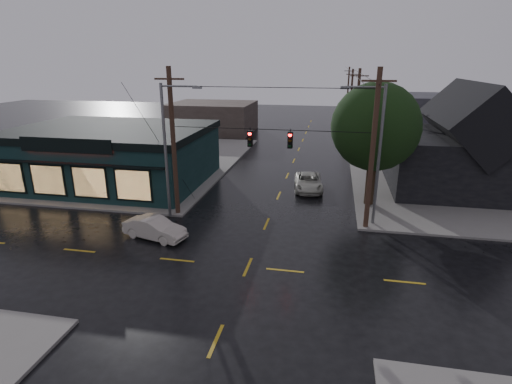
% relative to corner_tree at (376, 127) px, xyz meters
% --- Properties ---
extents(ground_plane, '(160.00, 160.00, 0.00)m').
position_rel_corner_tree_xyz_m(ground_plane, '(-7.00, -11.05, -5.94)').
color(ground_plane, black).
extents(sidewalk_nw, '(28.00, 28.00, 0.15)m').
position_rel_corner_tree_xyz_m(sidewalk_nw, '(-27.00, 8.95, -5.87)').
color(sidewalk_nw, slate).
rests_on(sidewalk_nw, ground).
extents(sidewalk_ne, '(28.00, 28.00, 0.15)m').
position_rel_corner_tree_xyz_m(sidewalk_ne, '(13.00, 8.95, -5.87)').
color(sidewalk_ne, slate).
rests_on(sidewalk_ne, ground).
extents(pizza_shop, '(16.30, 12.34, 4.90)m').
position_rel_corner_tree_xyz_m(pizza_shop, '(-22.00, 1.90, -3.38)').
color(pizza_shop, black).
rests_on(pizza_shop, ground).
extents(ne_building, '(12.60, 11.60, 8.75)m').
position_rel_corner_tree_xyz_m(ne_building, '(8.00, 5.95, -1.47)').
color(ne_building, black).
rests_on(ne_building, ground).
extents(corner_tree, '(6.33, 6.33, 8.99)m').
position_rel_corner_tree_xyz_m(corner_tree, '(0.00, 0.00, 0.00)').
color(corner_tree, black).
rests_on(corner_tree, ground).
extents(utility_pole_nw, '(2.00, 0.32, 10.15)m').
position_rel_corner_tree_xyz_m(utility_pole_nw, '(-13.50, -4.55, -5.94)').
color(utility_pole_nw, '#312116').
rests_on(utility_pole_nw, ground).
extents(utility_pole_ne, '(2.00, 0.32, 10.15)m').
position_rel_corner_tree_xyz_m(utility_pole_ne, '(-0.50, -4.55, -5.94)').
color(utility_pole_ne, '#312116').
rests_on(utility_pole_ne, ground).
extents(utility_pole_far_a, '(2.00, 0.32, 9.65)m').
position_rel_corner_tree_xyz_m(utility_pole_far_a, '(-0.50, 16.95, -5.94)').
color(utility_pole_far_a, '#312116').
rests_on(utility_pole_far_a, ground).
extents(utility_pole_far_b, '(2.00, 0.32, 9.15)m').
position_rel_corner_tree_xyz_m(utility_pole_far_b, '(-0.50, 36.95, -5.94)').
color(utility_pole_far_b, '#312116').
rests_on(utility_pole_far_b, ground).
extents(utility_pole_far_c, '(2.00, 0.32, 9.15)m').
position_rel_corner_tree_xyz_m(utility_pole_far_c, '(-0.50, 56.95, -5.94)').
color(utility_pole_far_c, '#312116').
rests_on(utility_pole_far_c, ground).
extents(span_signal_assembly, '(13.00, 0.48, 1.23)m').
position_rel_corner_tree_xyz_m(span_signal_assembly, '(-6.90, -4.55, -0.24)').
color(span_signal_assembly, black).
rests_on(span_signal_assembly, ground).
extents(streetlight_nw, '(5.40, 0.30, 9.15)m').
position_rel_corner_tree_xyz_m(streetlight_nw, '(-13.80, -5.25, -5.94)').
color(streetlight_nw, slate).
rests_on(streetlight_nw, ground).
extents(streetlight_ne, '(5.40, 0.30, 9.15)m').
position_rel_corner_tree_xyz_m(streetlight_ne, '(0.00, -3.85, -5.94)').
color(streetlight_ne, slate).
rests_on(streetlight_ne, ground).
extents(bg_building_west, '(12.00, 10.00, 4.40)m').
position_rel_corner_tree_xyz_m(bg_building_west, '(-21.00, 28.95, -3.74)').
color(bg_building_west, '#392E29').
rests_on(bg_building_west, ground).
extents(bg_building_east, '(14.00, 12.00, 5.60)m').
position_rel_corner_tree_xyz_m(bg_building_east, '(9.00, 33.95, -3.14)').
color(bg_building_east, '#27262B').
rests_on(bg_building_east, ground).
extents(sedan_cream, '(4.27, 2.38, 1.33)m').
position_rel_corner_tree_xyz_m(sedan_cream, '(-13.39, -8.59, -5.28)').
color(sedan_cream, '#B7AEA1').
rests_on(sedan_cream, ground).
extents(suv_silver, '(2.79, 5.09, 1.35)m').
position_rel_corner_tree_xyz_m(suv_silver, '(-4.76, 3.02, -5.27)').
color(suv_silver, '#B4B4A6').
rests_on(suv_silver, ground).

